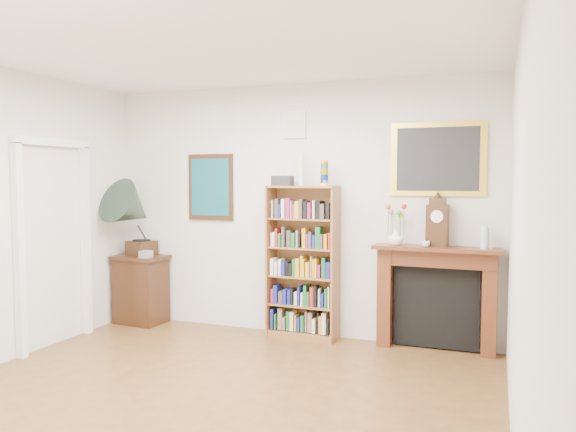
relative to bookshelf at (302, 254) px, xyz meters
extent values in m
cube|color=brown|center=(-0.15, -2.34, -0.94)|extent=(4.50, 5.00, 0.01)
cube|color=white|center=(-0.15, -2.34, 1.87)|extent=(4.50, 5.00, 0.01)
cube|color=silver|center=(-0.15, 0.16, 0.47)|extent=(4.50, 0.01, 2.80)
cube|color=silver|center=(2.10, -2.34, 0.47)|extent=(0.01, 5.00, 2.80)
cube|color=white|center=(-2.35, -1.61, 0.12)|extent=(0.08, 0.08, 2.10)
cube|color=white|center=(-2.35, -0.67, 0.12)|extent=(0.08, 0.08, 2.10)
cube|color=white|center=(-2.35, -1.14, 1.20)|extent=(0.08, 1.02, 0.08)
cube|color=black|center=(-1.20, 0.14, 0.72)|extent=(0.58, 0.03, 0.78)
cube|color=#134C59|center=(-1.20, 0.12, 0.72)|extent=(0.50, 0.01, 0.67)
cube|color=white|center=(-0.15, 0.14, 1.42)|extent=(0.26, 0.03, 0.30)
cube|color=silver|center=(-0.15, 0.12, 1.42)|extent=(0.22, 0.01, 0.26)
cube|color=yellow|center=(1.40, 0.14, 1.02)|extent=(0.95, 0.03, 0.75)
cube|color=#262628|center=(1.40, 0.12, 1.02)|extent=(0.82, 0.01, 0.65)
cube|color=brown|center=(-0.37, 0.00, -0.10)|extent=(0.04, 0.27, 1.68)
cube|color=brown|center=(0.37, 0.00, -0.10)|extent=(0.04, 0.27, 1.68)
cube|color=brown|center=(0.00, 0.00, 0.73)|extent=(0.78, 0.31, 0.02)
cube|color=brown|center=(0.00, 0.00, -0.90)|extent=(0.78, 0.31, 0.07)
cube|color=brown|center=(0.00, 0.13, -0.10)|extent=(0.77, 0.06, 1.68)
cube|color=brown|center=(0.00, 0.00, -0.57)|extent=(0.74, 0.29, 0.02)
cube|color=brown|center=(0.00, 0.00, -0.26)|extent=(0.74, 0.29, 0.02)
cube|color=brown|center=(0.00, 0.00, 0.06)|extent=(0.74, 0.29, 0.02)
cube|color=brown|center=(0.00, 0.00, 0.38)|extent=(0.74, 0.29, 0.02)
cube|color=black|center=(-2.04, -0.08, -0.52)|extent=(0.64, 0.49, 0.82)
cube|color=#461D10|center=(0.90, 0.04, -0.42)|extent=(0.14, 0.19, 1.03)
cube|color=#461D10|center=(1.94, 0.04, -0.42)|extent=(0.14, 0.19, 1.03)
cube|color=#461D10|center=(1.42, 0.04, 0.01)|extent=(1.18, 0.21, 0.17)
cube|color=#461D10|center=(1.42, 0.01, 0.12)|extent=(1.27, 0.33, 0.04)
cube|color=black|center=(1.42, 0.10, -0.50)|extent=(0.85, 0.09, 0.83)
cube|color=black|center=(-2.06, -0.03, -0.02)|extent=(0.34, 0.34, 0.17)
cylinder|color=black|center=(-2.06, -0.03, 0.07)|extent=(0.26, 0.26, 0.01)
cone|color=#2D4134|center=(-2.06, -0.20, 0.45)|extent=(0.72, 0.82, 0.73)
cube|color=#AAA9B5|center=(-1.88, -0.20, -0.07)|extent=(0.13, 0.13, 0.08)
cube|color=black|center=(1.42, 0.03, 0.35)|extent=(0.22, 0.14, 0.42)
cylinder|color=white|center=(1.42, -0.03, 0.44)|extent=(0.13, 0.03, 0.12)
cube|color=black|center=(1.42, 0.03, 0.59)|extent=(0.17, 0.12, 0.08)
imported|color=white|center=(1.01, 0.00, 0.22)|extent=(0.18, 0.18, 0.16)
imported|color=silver|center=(1.32, -0.05, 0.17)|extent=(0.10, 0.10, 0.06)
cylinder|color=silver|center=(1.87, -0.01, 0.25)|extent=(0.07, 0.07, 0.24)
cylinder|color=silver|center=(1.92, 0.03, 0.23)|extent=(0.06, 0.06, 0.20)
camera|label=1|loc=(1.98, -5.76, 0.82)|focal=35.00mm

